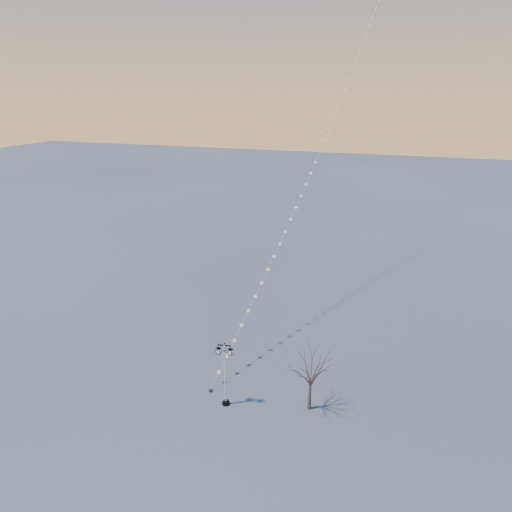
% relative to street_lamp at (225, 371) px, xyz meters
% --- Properties ---
extents(ground, '(300.00, 300.00, 0.00)m').
position_rel_street_lamp_xyz_m(ground, '(-0.27, -0.81, -2.90)').
color(ground, '#5B5C5D').
rests_on(ground, ground).
extents(street_lamp, '(1.32, 0.60, 5.25)m').
position_rel_street_lamp_xyz_m(street_lamp, '(0.00, 0.00, 0.00)').
color(street_lamp, black).
rests_on(street_lamp, ground).
extents(bare_tree, '(2.74, 2.74, 4.55)m').
position_rel_street_lamp_xyz_m(bare_tree, '(6.01, 1.56, 0.25)').
color(bare_tree, brown).
rests_on(bare_tree, ground).
extents(kite_train, '(7.41, 48.45, 38.12)m').
position_rel_street_lamp_xyz_m(kite_train, '(1.68, 24.92, 16.08)').
color(kite_train, '#2F211B').
rests_on(kite_train, ground).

